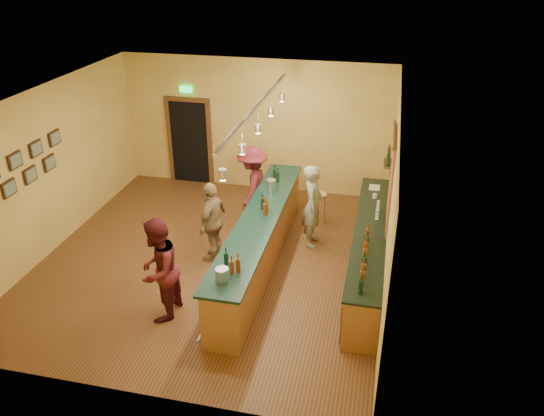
% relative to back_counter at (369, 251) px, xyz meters
% --- Properties ---
extents(floor, '(7.00, 7.00, 0.00)m').
position_rel_back_counter_xyz_m(floor, '(-2.97, -0.18, -0.49)').
color(floor, '#552C18').
rests_on(floor, ground).
extents(ceiling, '(6.50, 7.00, 0.02)m').
position_rel_back_counter_xyz_m(ceiling, '(-2.97, -0.18, 2.71)').
color(ceiling, silver).
rests_on(ceiling, wall_back).
extents(wall_back, '(6.50, 0.02, 3.20)m').
position_rel_back_counter_xyz_m(wall_back, '(-2.97, 3.32, 1.11)').
color(wall_back, tan).
rests_on(wall_back, floor).
extents(wall_front, '(6.50, 0.02, 3.20)m').
position_rel_back_counter_xyz_m(wall_front, '(-2.97, -3.68, 1.11)').
color(wall_front, tan).
rests_on(wall_front, floor).
extents(wall_left, '(0.02, 7.00, 3.20)m').
position_rel_back_counter_xyz_m(wall_left, '(-6.22, -0.18, 1.11)').
color(wall_left, tan).
rests_on(wall_left, floor).
extents(wall_right, '(0.02, 7.00, 3.20)m').
position_rel_back_counter_xyz_m(wall_right, '(0.28, -0.18, 1.11)').
color(wall_right, tan).
rests_on(wall_right, floor).
extents(doorway, '(1.15, 0.09, 2.48)m').
position_rel_back_counter_xyz_m(doorway, '(-4.67, 3.30, 0.64)').
color(doorway, black).
rests_on(doorway, wall_back).
extents(tapestry, '(0.03, 1.40, 1.60)m').
position_rel_back_counter_xyz_m(tapestry, '(0.26, 0.22, 1.36)').
color(tapestry, maroon).
rests_on(tapestry, wall_right).
extents(bottle_shelf, '(0.17, 0.55, 0.54)m').
position_rel_back_counter_xyz_m(bottle_shelf, '(0.20, 1.72, 1.18)').
color(bottle_shelf, '#4C2716').
rests_on(bottle_shelf, wall_right).
extents(picture_grid, '(0.06, 2.20, 0.70)m').
position_rel_back_counter_xyz_m(picture_grid, '(-6.18, -0.93, 1.46)').
color(picture_grid, '#382111').
rests_on(picture_grid, wall_left).
extents(back_counter, '(0.60, 4.55, 1.27)m').
position_rel_back_counter_xyz_m(back_counter, '(0.00, 0.00, 0.00)').
color(back_counter, brown).
rests_on(back_counter, floor).
extents(tasting_bar, '(0.74, 5.10, 1.38)m').
position_rel_back_counter_xyz_m(tasting_bar, '(-2.03, -0.18, 0.12)').
color(tasting_bar, brown).
rests_on(tasting_bar, floor).
extents(pendant_track, '(0.11, 4.60, 0.50)m').
position_rel_back_counter_xyz_m(pendant_track, '(-2.03, -0.18, 2.50)').
color(pendant_track, silver).
rests_on(pendant_track, ceiling).
extents(bartender, '(0.42, 0.64, 1.72)m').
position_rel_back_counter_xyz_m(bartender, '(-1.18, 0.87, 0.37)').
color(bartender, gray).
rests_on(bartender, floor).
extents(customer_a, '(0.70, 0.88, 1.78)m').
position_rel_back_counter_xyz_m(customer_a, '(-3.24, -1.99, 0.41)').
color(customer_a, '#59191E').
rests_on(customer_a, floor).
extents(customer_b, '(0.53, 0.99, 1.61)m').
position_rel_back_counter_xyz_m(customer_b, '(-2.96, -0.10, 0.32)').
color(customer_b, '#997A51').
rests_on(customer_b, floor).
extents(customer_c, '(0.66, 1.14, 1.77)m').
position_rel_back_counter_xyz_m(customer_c, '(-2.58, 1.45, 0.40)').
color(customer_c, '#59191E').
rests_on(customer_c, floor).
extents(bar_stool, '(0.36, 0.36, 0.74)m').
position_rel_back_counter_xyz_m(bar_stool, '(-1.19, 1.69, 0.11)').
color(bar_stool, '#996545').
rests_on(bar_stool, floor).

